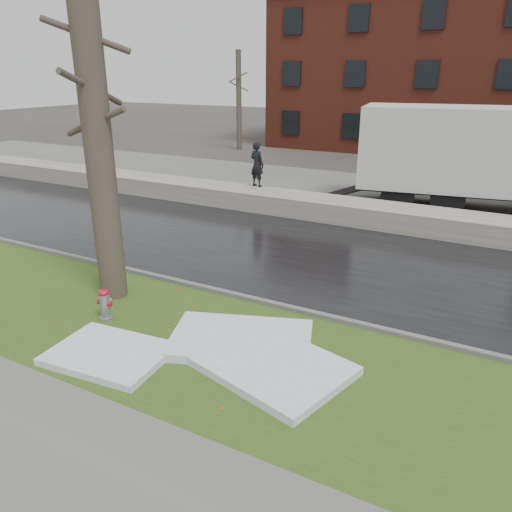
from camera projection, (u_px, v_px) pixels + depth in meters
The scene contains 17 objects.
ground at pixel (205, 313), 11.44m from camera, with size 120.00×120.00×0.00m, color #47423D.
verge at pixel (172, 336), 10.41m from camera, with size 60.00×4.50×0.04m, color #2E4717.
sidewalk at pixel (14, 448), 7.32m from camera, with size 60.00×3.00×0.05m, color slate.
road at pixel (289, 253), 15.14m from camera, with size 60.00×7.00×0.03m, color black.
parking_lot at pixel (370, 195), 22.13m from camera, with size 60.00×9.00×0.03m, color slate.
curb at pixel (228, 294), 12.24m from camera, with size 60.00×0.15×0.14m, color slate.
snowbank at pixel (337, 210), 18.47m from camera, with size 60.00×1.60×0.75m, color #A7A299.
brick_building at pixel (478, 74), 33.47m from camera, with size 26.00×12.00×10.00m, color maroon.
bg_tree_left at pixel (239, 100), 33.75m from camera, with size 1.40×1.62×6.50m.
bg_tree_center at pixel (343, 99), 34.35m from camera, with size 1.40×1.62×6.50m.
fire_hydrant at pixel (105, 302), 10.96m from camera, with size 0.36×0.32×0.75m.
tree at pixel (96, 126), 10.87m from camera, with size 1.67×1.99×8.05m.
box_truck at pixel (478, 158), 19.03m from camera, with size 12.00×4.35×3.96m.
worker at pixel (257, 164), 20.18m from camera, with size 0.65×0.43×1.79m, color black.
snow_patch_near at pixel (273, 366), 9.19m from camera, with size 2.60×2.00×0.16m, color white.
snow_patch_far at pixel (109, 354), 9.59m from camera, with size 2.20×1.60×0.14m, color white.
snow_patch_side at pixel (241, 340), 10.05m from camera, with size 2.80×1.80×0.18m, color white.
Camera 1 is at (5.93, -8.45, 5.23)m, focal length 35.00 mm.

